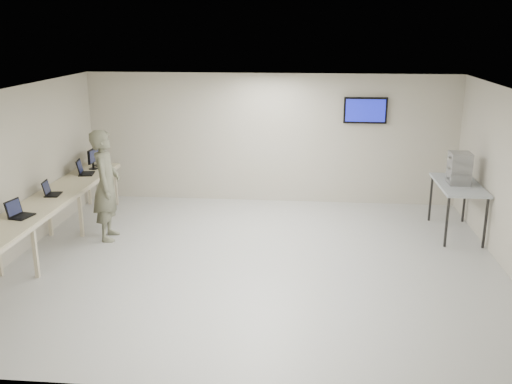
{
  "coord_description": "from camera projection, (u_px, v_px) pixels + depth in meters",
  "views": [
    {
      "loc": [
        0.84,
        -8.67,
        3.75
      ],
      "look_at": [
        0.0,
        0.2,
        1.15
      ],
      "focal_mm": 40.0,
      "sensor_mm": 36.0,
      "label": 1
    }
  ],
  "objects": [
    {
      "name": "monitor_near",
      "position": [
        93.0,
        157.0,
        11.74
      ],
      "size": [
        0.19,
        0.43,
        0.42
      ],
      "color": "black",
      "rests_on": "workbench"
    },
    {
      "name": "laptop_3",
      "position": [
        84.0,
        171.0,
        11.38
      ],
      "size": [
        0.37,
        0.42,
        0.29
      ],
      "rotation": [
        0.0,
        0.0,
        0.19
      ],
      "color": "black",
      "rests_on": "workbench"
    },
    {
      "name": "monitor_far",
      "position": [
        98.0,
        154.0,
        12.02
      ],
      "size": [
        0.19,
        0.43,
        0.42
      ],
      "color": "black",
      "rests_on": "workbench"
    },
    {
      "name": "room",
      "position": [
        257.0,
        179.0,
        9.07
      ],
      "size": [
        8.01,
        7.01,
        2.81
      ],
      "color": "#B4B4B2",
      "rests_on": "ground"
    },
    {
      "name": "laptop_1",
      "position": [
        18.0,
        213.0,
        8.83
      ],
      "size": [
        0.35,
        0.4,
        0.28
      ],
      "rotation": [
        0.0,
        0.0,
        -0.2
      ],
      "color": "black",
      "rests_on": "workbench"
    },
    {
      "name": "side_table",
      "position": [
        459.0,
        187.0,
        10.47
      ],
      "size": [
        0.75,
        1.62,
        0.97
      ],
      "color": "#9BA1A8",
      "rests_on": "ground"
    },
    {
      "name": "soldier",
      "position": [
        106.0,
        185.0,
        10.21
      ],
      "size": [
        0.58,
        0.8,
        2.01
      ],
      "primitive_type": "imported",
      "rotation": [
        0.0,
        0.0,
        1.72
      ],
      "color": "#565940",
      "rests_on": "ground"
    },
    {
      "name": "storage_bins",
      "position": [
        459.0,
        168.0,
        10.37
      ],
      "size": [
        0.37,
        0.41,
        0.58
      ],
      "color": "gray",
      "rests_on": "side_table"
    },
    {
      "name": "laptop_2",
      "position": [
        50.0,
        191.0,
        9.97
      ],
      "size": [
        0.31,
        0.35,
        0.25
      ],
      "rotation": [
        0.0,
        0.0,
        0.13
      ],
      "color": "black",
      "rests_on": "workbench"
    },
    {
      "name": "workbench",
      "position": [
        41.0,
        208.0,
        9.5
      ],
      "size": [
        0.76,
        6.0,
        0.9
      ],
      "color": "beige",
      "rests_on": "ground"
    }
  ]
}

